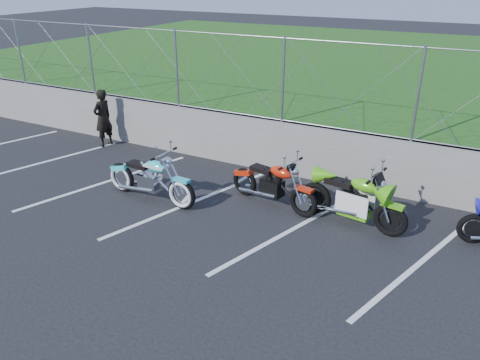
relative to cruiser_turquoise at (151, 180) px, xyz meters
The scene contains 9 objects.
ground 1.20m from the cruiser_turquoise, 40.22° to the right, with size 90.00×90.00×0.00m, color black.
retaining_wall 2.92m from the cruiser_turquoise, 73.28° to the left, with size 30.00×0.22×1.30m, color slate.
grass_field 12.82m from the cruiser_turquoise, 86.25° to the left, with size 30.00×20.00×1.30m, color #1A4612.
chain_link_fence 3.44m from the cruiser_turquoise, 73.28° to the left, with size 28.00×0.03×2.00m.
parking_lines 2.11m from the cruiser_turquoise, ahead, with size 18.29×4.31×0.01m.
cruiser_turquoise is the anchor object (origin of this frame).
naked_orange 2.66m from the cruiser_turquoise, 22.08° to the left, with size 2.18×0.76×1.10m.
sportbike_green 4.30m from the cruiser_turquoise, 13.69° to the left, with size 2.25×0.80×1.17m.
person_standing 4.05m from the cruiser_turquoise, 147.00° to the left, with size 0.60×0.39×1.64m, color black.
Camera 1 is at (5.20, -6.55, 4.64)m, focal length 35.00 mm.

